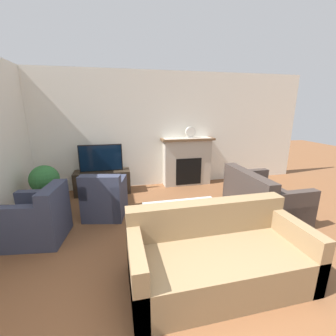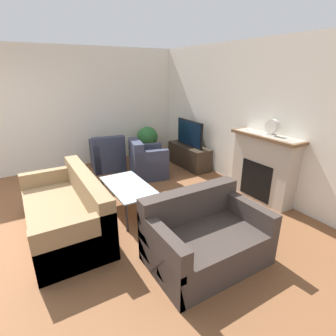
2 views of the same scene
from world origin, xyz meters
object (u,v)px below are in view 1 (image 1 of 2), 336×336
at_px(tv, 101,158).
at_px(coffee_table, 183,210).
at_px(couch_loveseat, 261,199).
at_px(couch_sectional, 217,257).
at_px(potted_plant, 45,182).
at_px(armchair_by_window, 39,220).
at_px(mantel_clock, 190,132).
at_px(armchair_accent, 105,199).

distance_m(tv, coffee_table, 2.46).
bearing_deg(couch_loveseat, couch_sectional, 131.34).
distance_m(couch_loveseat, potted_plant, 4.01).
relative_size(coffee_table, potted_plant, 1.35).
relative_size(armchair_by_window, mantel_clock, 3.15).
bearing_deg(tv, armchair_accent, -85.52).
distance_m(couch_sectional, armchair_accent, 2.28).
xyz_separation_m(armchair_by_window, coffee_table, (2.07, -0.34, 0.11)).
bearing_deg(tv, couch_loveseat, -31.89).
relative_size(tv, armchair_by_window, 1.09).
distance_m(armchair_by_window, armchair_accent, 1.07).
bearing_deg(coffee_table, mantel_clock, 69.12).
bearing_deg(armchair_accent, coffee_table, 154.60).
distance_m(potted_plant, mantel_clock, 3.29).
height_order(armchair_accent, coffee_table, armchair_accent).
height_order(armchair_by_window, potted_plant, potted_plant).
xyz_separation_m(tv, armchair_accent, (0.09, -1.17, -0.51)).
bearing_deg(couch_loveseat, tv, 58.11).
bearing_deg(potted_plant, coffee_table, -33.08).
height_order(couch_sectional, armchair_accent, same).
bearing_deg(mantel_clock, tv, -175.99).
bearing_deg(couch_sectional, coffee_table, 95.85).
xyz_separation_m(couch_sectional, coffee_table, (-0.10, 0.98, 0.12)).
distance_m(armchair_accent, coffee_table, 1.48).
bearing_deg(tv, coffee_table, -58.77).
distance_m(couch_loveseat, mantel_clock, 2.28).
distance_m(tv, potted_plant, 1.20).
bearing_deg(mantel_clock, potted_plant, -166.43).
relative_size(tv, armchair_accent, 1.09).
xyz_separation_m(coffee_table, potted_plant, (-2.26, 1.47, 0.12)).
bearing_deg(potted_plant, armchair_accent, -27.25).
bearing_deg(coffee_table, tv, 121.23).
relative_size(armchair_by_window, potted_plant, 0.99).
distance_m(tv, armchair_by_window, 1.98).
xyz_separation_m(couch_sectional, couch_loveseat, (1.47, 1.30, 0.00)).
height_order(coffee_table, potted_plant, potted_plant).
height_order(armchair_by_window, mantel_clock, mantel_clock).
bearing_deg(armchair_accent, armchair_by_window, 44.48).
relative_size(couch_sectional, armchair_by_window, 2.29).
height_order(armchair_by_window, armchair_accent, same).
bearing_deg(couch_loveseat, potted_plant, 73.19).
height_order(couch_loveseat, armchair_by_window, same).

